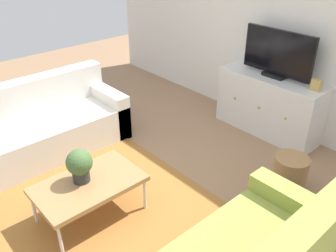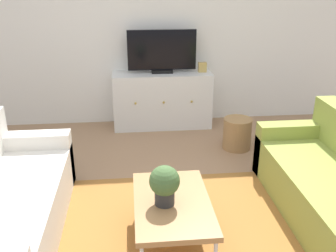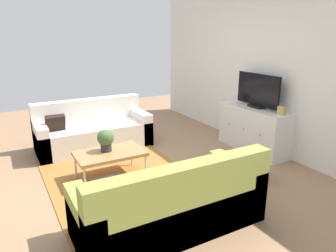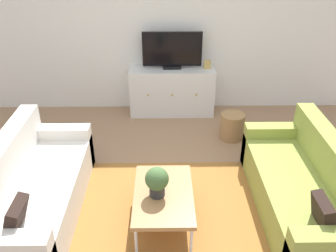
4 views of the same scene
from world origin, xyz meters
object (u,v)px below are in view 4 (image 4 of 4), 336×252
(couch_left_side, at_px, (30,193))
(tv_console, at_px, (172,91))
(potted_plant, at_px, (157,181))
(mantel_clock, at_px, (207,64))
(couch_right_side, at_px, (307,191))
(flat_screen_tv, at_px, (172,50))
(coffee_table, at_px, (163,195))
(wicker_basket, at_px, (232,126))

(couch_left_side, distance_m, tv_console, 2.82)
(potted_plant, xyz_separation_m, mantel_clock, (0.75, 2.55, 0.26))
(tv_console, xyz_separation_m, mantel_clock, (0.54, 0.00, 0.44))
(tv_console, bearing_deg, couch_left_side, -122.61)
(couch_right_side, relative_size, flat_screen_tv, 2.13)
(potted_plant, bearing_deg, flat_screen_tv, 85.46)
(potted_plant, bearing_deg, coffee_table, 23.82)
(potted_plant, bearing_deg, wicker_basket, 58.73)
(flat_screen_tv, bearing_deg, tv_console, -90.00)
(wicker_basket, bearing_deg, tv_console, 135.23)
(couch_left_side, distance_m, wicker_basket, 2.82)
(couch_left_side, height_order, wicker_basket, couch_left_side)
(wicker_basket, bearing_deg, coffee_table, -120.15)
(mantel_clock, relative_size, wicker_basket, 0.34)
(potted_plant, bearing_deg, couch_right_side, 6.44)
(coffee_table, distance_m, potted_plant, 0.21)
(flat_screen_tv, relative_size, wicker_basket, 2.38)
(coffee_table, distance_m, wicker_basket, 1.96)
(couch_right_side, bearing_deg, coffee_table, -174.32)
(coffee_table, xyz_separation_m, potted_plant, (-0.06, -0.03, 0.20))
(couch_right_side, distance_m, coffee_table, 1.50)
(coffee_table, xyz_separation_m, wicker_basket, (0.98, 1.69, -0.17))
(couch_right_side, relative_size, potted_plant, 6.19)
(couch_right_side, height_order, tv_console, couch_right_side)
(tv_console, relative_size, wicker_basket, 3.50)
(couch_right_side, height_order, wicker_basket, couch_right_side)
(tv_console, height_order, flat_screen_tv, flat_screen_tv)
(mantel_clock, bearing_deg, flat_screen_tv, 177.89)
(flat_screen_tv, bearing_deg, couch_right_side, -60.64)
(coffee_table, height_order, potted_plant, potted_plant)
(couch_left_side, height_order, flat_screen_tv, flat_screen_tv)
(flat_screen_tv, height_order, mantel_clock, flat_screen_tv)
(couch_left_side, distance_m, potted_plant, 1.36)
(potted_plant, height_order, mantel_clock, mantel_clock)
(couch_left_side, bearing_deg, wicker_basket, 33.19)
(coffee_table, xyz_separation_m, flat_screen_tv, (0.14, 2.54, 0.68))
(couch_left_side, distance_m, mantel_clock, 3.19)
(couch_right_side, bearing_deg, flat_screen_tv, 119.36)
(couch_left_side, height_order, coffee_table, couch_left_side)
(couch_left_side, relative_size, tv_console, 1.45)
(mantel_clock, bearing_deg, couch_right_side, -71.29)
(couch_right_side, height_order, coffee_table, couch_right_side)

